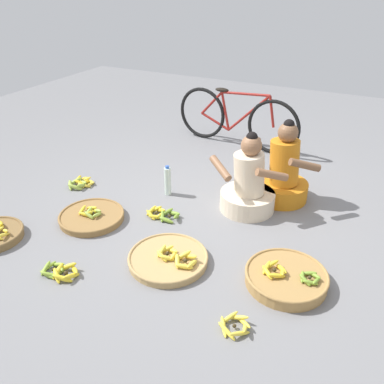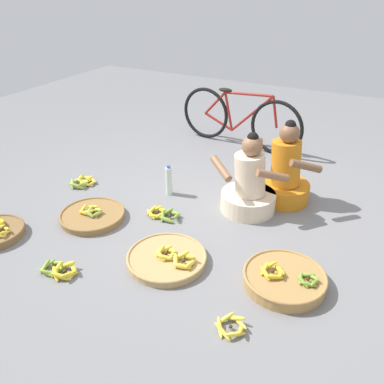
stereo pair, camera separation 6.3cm
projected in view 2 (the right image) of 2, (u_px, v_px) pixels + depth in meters
The scene contains 12 objects.
ground_plane at pixel (202, 215), 3.78m from camera, with size 10.00×10.00×0.00m, color slate.
vendor_woman_front at pixel (249, 187), 3.75m from camera, with size 0.74×0.54×0.79m.
vendor_woman_behind at pixel (284, 175), 3.92m from camera, with size 0.73×0.54×0.83m.
bicycle_leaning at pixel (239, 119), 5.12m from camera, with size 1.70×0.23×0.73m.
banana_basket_back_center at pixel (284, 279), 2.92m from camera, with size 0.61×0.61×0.16m.
banana_basket_near_vendor at pixel (92, 215), 3.71m from camera, with size 0.60×0.60×0.12m.
banana_basket_mid_right at pixel (167, 258), 3.16m from camera, with size 0.64×0.64×0.13m.
loose_bananas_mid_left at pixel (83, 182), 4.31m from camera, with size 0.27×0.30×0.09m.
loose_bananas_near_bicycle at pixel (59, 270), 3.05m from camera, with size 0.32×0.23×0.09m.
loose_bananas_front_left at pixel (163, 214), 3.74m from camera, with size 0.34×0.22×0.09m.
loose_bananas_front_center at pixel (231, 326), 2.57m from camera, with size 0.23×0.23×0.09m.
water_bottle at pixel (169, 181), 4.07m from camera, with size 0.07×0.07×0.32m.
Camera 2 is at (1.40, -2.88, 2.03)m, focal length 37.56 mm.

